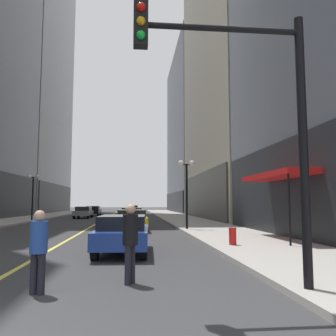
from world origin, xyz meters
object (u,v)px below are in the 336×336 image
(pedestrian_in_black_coat, at_px, (130,237))
(traffic_light_near_right, at_px, (250,101))
(fire_hydrant_right, at_px, (233,238))
(car_white, at_px, (132,209))
(car_yellow, at_px, (132,219))
(car_black, at_px, (93,210))
(car_blue, at_px, (123,233))
(car_grey, at_px, (83,212))
(car_navy, at_px, (131,215))
(pedestrian_in_blue_hoodie, at_px, (39,245))
(street_lamp_right_mid, at_px, (187,179))
(street_lamp_left_far, at_px, (33,187))

(pedestrian_in_black_coat, height_order, traffic_light_near_right, traffic_light_near_right)
(fire_hydrant_right, bearing_deg, car_white, 95.26)
(car_yellow, xyz_separation_m, car_black, (-5.29, 25.37, 0.00))
(car_blue, xyz_separation_m, car_grey, (-5.38, 28.52, 0.00))
(car_black, relative_size, traffic_light_near_right, 0.84)
(car_navy, xyz_separation_m, car_black, (-5.21, 16.83, 0.00))
(car_navy, bearing_deg, pedestrian_in_blue_hoodie, -93.99)
(car_grey, bearing_deg, street_lamp_right_mid, -64.91)
(car_blue, distance_m, fire_hydrant_right, 4.27)
(pedestrian_in_black_coat, xyz_separation_m, street_lamp_left_far, (-9.43, 26.14, 2.25))
(car_grey, xyz_separation_m, car_black, (0.34, 6.76, 0.00))
(fire_hydrant_right, bearing_deg, car_yellow, 113.43)
(car_white, relative_size, street_lamp_right_mid, 0.91)
(car_yellow, xyz_separation_m, traffic_light_near_right, (2.37, -15.84, 3.02))
(car_blue, height_order, fire_hydrant_right, car_blue)
(car_blue, relative_size, street_lamp_left_far, 0.95)
(car_black, bearing_deg, street_lamp_right_mid, -71.54)
(car_grey, distance_m, traffic_light_near_right, 35.50)
(pedestrian_in_black_coat, height_order, street_lamp_right_mid, street_lamp_right_mid)
(car_navy, xyz_separation_m, traffic_light_near_right, (2.44, -24.39, 3.02))
(car_black, height_order, car_white, same)
(street_lamp_left_far, xyz_separation_m, street_lamp_right_mid, (12.80, -12.35, 0.00))
(pedestrian_in_black_coat, bearing_deg, fire_hydrant_right, 54.58)
(car_yellow, height_order, traffic_light_near_right, traffic_light_near_right)
(car_navy, distance_m, street_lamp_right_mid, 10.20)
(street_lamp_left_far, bearing_deg, pedestrian_in_blue_hoodie, -74.07)
(car_black, xyz_separation_m, fire_hydrant_right, (9.20, -34.42, -0.32))
(traffic_light_near_right, distance_m, fire_hydrant_right, 7.73)
(car_black, height_order, pedestrian_in_blue_hoodie, pedestrian_in_blue_hoodie)
(pedestrian_in_black_coat, distance_m, street_lamp_left_far, 27.87)
(car_grey, relative_size, fire_hydrant_right, 5.29)
(car_black, relative_size, pedestrian_in_black_coat, 2.73)
(car_black, xyz_separation_m, pedestrian_in_black_coat, (5.33, -39.86, 0.29))
(car_navy, height_order, pedestrian_in_black_coat, pedestrian_in_black_coat)
(traffic_light_near_right, height_order, fire_hydrant_right, traffic_light_near_right)
(pedestrian_in_blue_hoodie, bearing_deg, fire_hydrant_right, 47.34)
(pedestrian_in_blue_hoodie, height_order, pedestrian_in_black_coat, pedestrian_in_black_coat)
(traffic_light_near_right, relative_size, street_lamp_right_mid, 1.28)
(car_white, bearing_deg, fire_hydrant_right, -84.74)
(car_blue, bearing_deg, car_black, 98.12)
(car_grey, bearing_deg, pedestrian_in_blue_hoodie, -83.42)
(car_navy, bearing_deg, traffic_light_near_right, -84.28)
(street_lamp_left_far, height_order, fire_hydrant_right, street_lamp_left_far)
(pedestrian_in_black_coat, relative_size, fire_hydrant_right, 2.16)
(car_navy, relative_size, street_lamp_right_mid, 0.98)
(street_lamp_right_mid, bearing_deg, car_navy, 110.69)
(pedestrian_in_blue_hoodie, bearing_deg, pedestrian_in_black_coat, 21.04)
(fire_hydrant_right, bearing_deg, car_grey, 109.04)
(car_navy, relative_size, pedestrian_in_black_coat, 2.52)
(street_lamp_right_mid, bearing_deg, car_white, 95.70)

